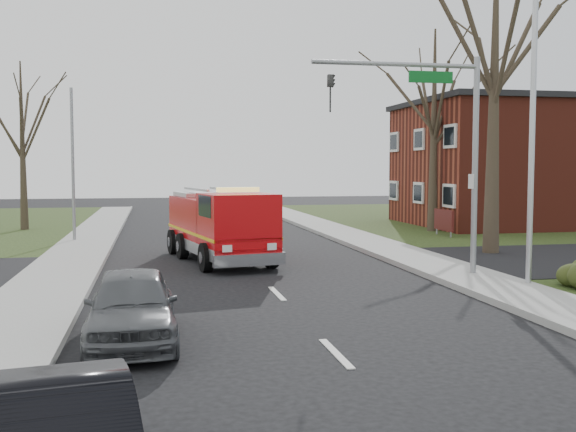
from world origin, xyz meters
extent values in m
plane|color=black|center=(0.00, 0.00, 0.00)|extent=(120.00, 120.00, 0.00)
cube|color=gray|center=(6.20, 0.00, 0.07)|extent=(2.40, 80.00, 0.15)
cube|color=gray|center=(-6.20, 0.00, 0.07)|extent=(2.40, 80.00, 0.15)
cube|color=maroon|center=(19.00, 18.00, 3.50)|extent=(15.00, 10.00, 7.00)
cube|color=black|center=(19.00, 18.00, 7.10)|extent=(15.40, 10.40, 0.30)
cube|color=silver|center=(11.45, 18.00, 2.00)|extent=(0.12, 1.40, 1.20)
cube|color=#4A1311|center=(10.50, 12.50, 0.90)|extent=(0.12, 2.00, 1.00)
cylinder|color=gray|center=(10.50, 11.70, 0.45)|extent=(0.08, 0.08, 0.90)
cylinder|color=gray|center=(10.50, 13.30, 0.45)|extent=(0.08, 0.08, 0.90)
cone|color=#31271D|center=(9.50, 6.00, 6.00)|extent=(0.64, 0.64, 12.00)
cone|color=#31271D|center=(11.00, 15.00, 5.25)|extent=(0.56, 0.56, 10.50)
cone|color=#31271D|center=(-10.00, 20.00, 4.50)|extent=(0.44, 0.44, 9.00)
cylinder|color=gray|center=(6.50, 1.50, 3.40)|extent=(0.18, 0.18, 6.80)
cylinder|color=gray|center=(3.90, 1.50, 6.50)|extent=(5.20, 0.14, 0.14)
cube|color=#0C591E|center=(5.00, 1.50, 6.15)|extent=(1.40, 0.06, 0.35)
imported|color=black|center=(1.90, 1.50, 6.15)|extent=(0.22, 0.18, 1.10)
cylinder|color=#B7BABF|center=(7.20, -0.50, 4.20)|extent=(0.16, 0.16, 8.40)
cylinder|color=gray|center=(-6.80, 14.00, 3.50)|extent=(0.14, 0.14, 7.00)
cube|color=#BE080C|center=(-1.09, 7.84, 1.37)|extent=(3.08, 4.92, 1.85)
cube|color=#BE080C|center=(-0.48, 4.54, 1.50)|extent=(2.67, 2.67, 2.12)
cube|color=#B7BABF|center=(-0.90, 6.80, 0.62)|extent=(3.52, 7.18, 0.40)
cube|color=#E5B20C|center=(-0.90, 6.80, 1.10)|extent=(3.53, 7.18, 0.11)
cube|color=black|center=(-0.31, 3.59, 2.16)|extent=(1.98, 0.45, 0.75)
cube|color=#E5D866|center=(-0.48, 4.54, 2.69)|extent=(1.44, 0.56, 0.16)
cylinder|color=black|center=(-1.60, 4.25, 0.48)|extent=(0.48, 1.01, 0.97)
cylinder|color=black|center=(0.66, 4.66, 0.48)|extent=(0.48, 1.01, 0.97)
cylinder|color=black|center=(-2.50, 9.19, 0.48)|extent=(0.48, 1.01, 0.97)
cylinder|color=black|center=(-0.25, 9.61, 0.48)|extent=(0.48, 1.01, 0.97)
imported|color=#515458|center=(-3.70, -4.42, 0.73)|extent=(1.75, 4.28, 1.45)
camera|label=1|loc=(-3.26, -17.77, 3.43)|focal=42.00mm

